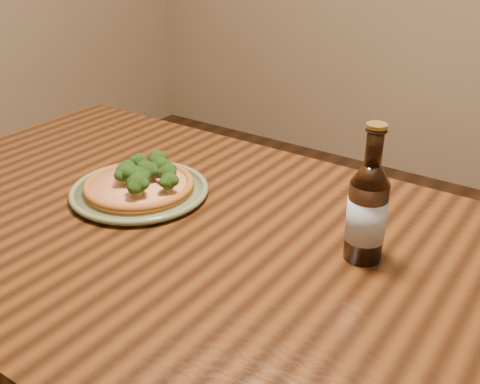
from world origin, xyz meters
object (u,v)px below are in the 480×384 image
Objects in this scene: plate at (140,191)px; pizza at (141,183)px; beer_bottle at (367,211)px; table at (208,274)px.

pizza is at bearing 48.54° from plate.
pizza is 0.51m from beer_bottle.
plate is (-0.22, 0.05, 0.10)m from table.
beer_bottle reaches higher than table.
table is 0.35m from beer_bottle.
pizza is (0.00, 0.00, 0.02)m from plate.
pizza is at bearing -178.42° from beer_bottle.
pizza reaches higher than table.
table is at bearing -13.30° from pizza.
plate is at bearing -178.12° from beer_bottle.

